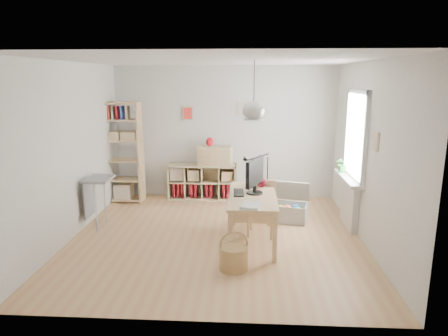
# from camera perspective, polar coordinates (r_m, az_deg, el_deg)

# --- Properties ---
(ground) EXTENTS (4.50, 4.50, 0.00)m
(ground) POSITION_cam_1_polar(r_m,az_deg,el_deg) (6.40, -1.07, -9.80)
(ground) COLOR tan
(ground) RESTS_ON ground
(room_shell) EXTENTS (4.50, 4.50, 4.50)m
(room_shell) POSITION_cam_1_polar(r_m,az_deg,el_deg) (5.76, 4.26, 8.22)
(room_shell) COLOR white
(room_shell) RESTS_ON ground
(window_unit) EXTENTS (0.07, 1.16, 1.46)m
(window_unit) POSITION_cam_1_polar(r_m,az_deg,el_deg) (6.79, 18.43, 4.45)
(window_unit) COLOR white
(window_unit) RESTS_ON ground
(radiator) EXTENTS (0.10, 0.80, 0.80)m
(radiator) POSITION_cam_1_polar(r_m,az_deg,el_deg) (7.02, 17.50, -4.86)
(radiator) COLOR silver
(radiator) RESTS_ON ground
(windowsill) EXTENTS (0.22, 1.20, 0.06)m
(windowsill) POSITION_cam_1_polar(r_m,az_deg,el_deg) (6.90, 17.33, -1.45)
(windowsill) COLOR silver
(windowsill) RESTS_ON radiator
(desk) EXTENTS (0.70, 1.50, 0.75)m
(desk) POSITION_cam_1_polar(r_m,az_deg,el_deg) (6.01, 4.05, -4.66)
(desk) COLOR tan
(desk) RESTS_ON ground
(cube_shelf) EXTENTS (1.40, 0.38, 0.72)m
(cube_shelf) POSITION_cam_1_polar(r_m,az_deg,el_deg) (8.31, -3.23, -2.31)
(cube_shelf) COLOR beige
(cube_shelf) RESTS_ON ground
(tall_bookshelf) EXTENTS (0.80, 0.38, 2.00)m
(tall_bookshelf) POSITION_cam_1_polar(r_m,az_deg,el_deg) (8.20, -14.47, 2.75)
(tall_bookshelf) COLOR tan
(tall_bookshelf) RESTS_ON ground
(side_table) EXTENTS (0.40, 0.55, 0.85)m
(side_table) POSITION_cam_1_polar(r_m,az_deg,el_deg) (6.95, -17.87, -2.76)
(side_table) COLOR #9C9C9F
(side_table) RESTS_ON ground
(chair) EXTENTS (0.47, 0.47, 0.86)m
(chair) POSITION_cam_1_polar(r_m,az_deg,el_deg) (6.40, 5.38, -5.16)
(chair) COLOR #9C9C9F
(chair) RESTS_ON ground
(wicker_basket) EXTENTS (0.38, 0.38, 0.52)m
(wicker_basket) POSITION_cam_1_polar(r_m,az_deg,el_deg) (5.33, 1.39, -12.58)
(wicker_basket) COLOR #A07848
(wicker_basket) RESTS_ON ground
(storage_chest) EXTENTS (0.76, 0.81, 0.64)m
(storage_chest) POSITION_cam_1_polar(r_m,az_deg,el_deg) (7.15, 9.41, -5.72)
(storage_chest) COLOR #BAB9B5
(storage_chest) RESTS_ON ground
(monitor) EXTENTS (0.28, 0.59, 0.53)m
(monitor) POSITION_cam_1_polar(r_m,az_deg,el_deg) (5.97, 4.43, -0.87)
(monitor) COLOR black
(monitor) RESTS_ON desk
(keyboard) EXTENTS (0.17, 0.41, 0.02)m
(keyboard) POSITION_cam_1_polar(r_m,az_deg,el_deg) (6.04, 2.10, -3.52)
(keyboard) COLOR black
(keyboard) RESTS_ON desk
(task_lamp) EXTENTS (0.44, 0.16, 0.47)m
(task_lamp) POSITION_cam_1_polar(r_m,az_deg,el_deg) (6.50, 4.39, 0.44)
(task_lamp) COLOR black
(task_lamp) RESTS_ON desk
(yarn_ball) EXTENTS (0.15, 0.15, 0.15)m
(yarn_ball) POSITION_cam_1_polar(r_m,az_deg,el_deg) (6.39, 5.38, -2.10)
(yarn_ball) COLOR #4F0A13
(yarn_ball) RESTS_ON desk
(paper_tray) EXTENTS (0.31, 0.36, 0.03)m
(paper_tray) POSITION_cam_1_polar(r_m,az_deg,el_deg) (5.44, 3.89, -5.34)
(paper_tray) COLOR silver
(paper_tray) RESTS_ON desk
(drawer_chest) EXTENTS (0.70, 0.38, 0.38)m
(drawer_chest) POSITION_cam_1_polar(r_m,az_deg,el_deg) (8.10, -1.32, 1.78)
(drawer_chest) COLOR beige
(drawer_chest) RESTS_ON cube_shelf
(red_vase) EXTENTS (0.15, 0.15, 0.18)m
(red_vase) POSITION_cam_1_polar(r_m,az_deg,el_deg) (8.06, -2.06, 3.75)
(red_vase) COLOR maroon
(red_vase) RESTS_ON drawer_chest
(potted_plant) EXTENTS (0.32, 0.30, 0.29)m
(potted_plant) POSITION_cam_1_polar(r_m,az_deg,el_deg) (7.19, 16.61, 0.57)
(potted_plant) COLOR #215821
(potted_plant) RESTS_ON windowsill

